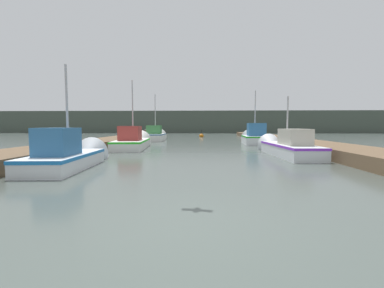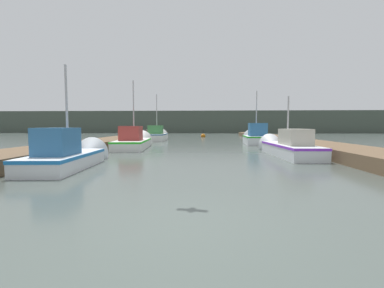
% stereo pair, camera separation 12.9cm
% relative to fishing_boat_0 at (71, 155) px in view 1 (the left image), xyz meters
% --- Properties ---
extents(ground_plane, '(200.00, 200.00, 0.00)m').
position_rel_fishing_boat_0_xyz_m(ground_plane, '(4.50, -5.34, -0.42)').
color(ground_plane, '#47514C').
extents(dock_left, '(2.68, 40.00, 0.51)m').
position_rel_fishing_boat_0_xyz_m(dock_left, '(-2.31, 10.66, -0.17)').
color(dock_left, brown).
rests_on(dock_left, ground_plane).
extents(dock_right, '(2.68, 40.00, 0.51)m').
position_rel_fishing_boat_0_xyz_m(dock_right, '(11.32, 10.66, -0.17)').
color(dock_right, brown).
rests_on(dock_right, ground_plane).
extents(distant_shore_ridge, '(120.00, 16.00, 4.46)m').
position_rel_fishing_boat_0_xyz_m(distant_shore_ridge, '(4.50, 50.16, 1.81)').
color(distant_shore_ridge, '#424C42').
rests_on(distant_shore_ridge, ground_plane).
extents(fishing_boat_0, '(1.78, 4.54, 4.02)m').
position_rel_fishing_boat_0_xyz_m(fishing_boat_0, '(0.00, 0.00, 0.00)').
color(fishing_boat_0, silver).
rests_on(fishing_boat_0, ground_plane).
extents(fishing_boat_1, '(1.62, 6.00, 3.31)m').
position_rel_fishing_boat_0_xyz_m(fishing_boat_1, '(8.90, 4.22, 0.00)').
color(fishing_boat_1, silver).
rests_on(fishing_boat_1, ground_plane).
extents(fishing_boat_2, '(2.36, 6.56, 4.95)m').
position_rel_fishing_boat_0_xyz_m(fishing_boat_2, '(0.10, 8.28, -0.00)').
color(fishing_boat_2, silver).
rests_on(fishing_boat_2, ground_plane).
extents(fishing_boat_3, '(2.00, 4.46, 4.76)m').
position_rel_fishing_boat_0_xyz_m(fishing_boat_3, '(8.95, 12.10, 0.10)').
color(fishing_boat_3, silver).
rests_on(fishing_boat_3, ground_plane).
extents(fishing_boat_4, '(1.84, 4.62, 5.00)m').
position_rel_fishing_boat_0_xyz_m(fishing_boat_4, '(0.08, 16.43, 0.06)').
color(fishing_boat_4, silver).
rests_on(fishing_boat_4, ground_plane).
extents(mooring_piling_0, '(0.33, 0.33, 0.94)m').
position_rel_fishing_boat_0_xyz_m(mooring_piling_0, '(-0.84, 22.01, 0.05)').
color(mooring_piling_0, '#473523').
rests_on(mooring_piling_0, ground_plane).
extents(mooring_piling_1, '(0.32, 0.32, 1.42)m').
position_rel_fishing_boat_0_xyz_m(mooring_piling_1, '(-1.04, 19.05, 0.29)').
color(mooring_piling_1, '#473523').
rests_on(mooring_piling_1, ground_plane).
extents(mooring_piling_2, '(0.36, 0.36, 1.08)m').
position_rel_fishing_boat_0_xyz_m(mooring_piling_2, '(-0.87, 16.41, 0.12)').
color(mooring_piling_2, '#473523').
rests_on(mooring_piling_2, ground_plane).
extents(mooring_piling_3, '(0.35, 0.35, 1.34)m').
position_rel_fishing_boat_0_xyz_m(mooring_piling_3, '(10.20, 18.77, 0.25)').
color(mooring_piling_3, '#473523').
rests_on(mooring_piling_3, ground_plane).
extents(channel_buoy, '(0.57, 0.57, 1.07)m').
position_rel_fishing_boat_0_xyz_m(channel_buoy, '(4.60, 23.99, -0.26)').
color(channel_buoy, '#BF6513').
rests_on(channel_buoy, ground_plane).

